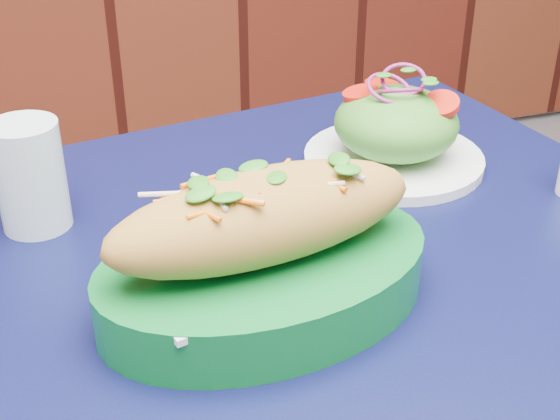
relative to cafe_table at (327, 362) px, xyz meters
name	(u,v)px	position (x,y,z in m)	size (l,w,h in m)	color
cafe_table	(327,362)	(0.00, 0.00, 0.00)	(0.92, 0.92, 0.75)	black
banh_mi_basket	(264,252)	(-0.06, -0.01, 0.14)	(0.31, 0.23, 0.13)	#0B6927
salad_plate	(395,131)	(0.16, 0.20, 0.13)	(0.21, 0.21, 0.10)	white
water_glass	(30,176)	(-0.24, 0.19, 0.14)	(0.07, 0.07, 0.11)	silver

